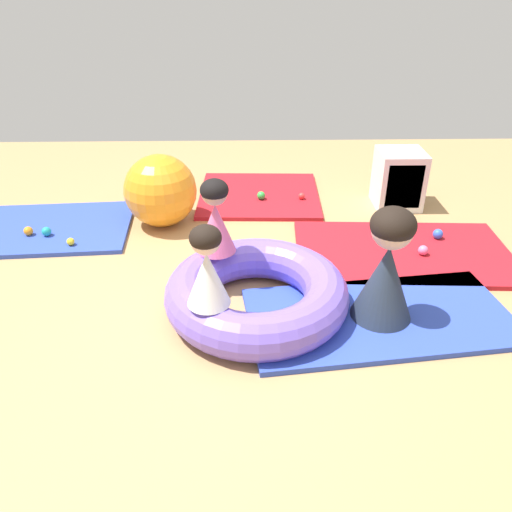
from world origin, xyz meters
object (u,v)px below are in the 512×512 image
Objects in this scene: inflatable_cushion at (257,293)px; play_ball_red at (302,196)px; play_ball_orange at (28,231)px; adult_seated at (387,266)px; play_ball_teal_second at (394,224)px; play_ball_teal at (46,232)px; exercise_ball_large at (160,191)px; play_ball_green at (261,195)px; play_ball_blue at (438,234)px; storage_cube at (399,180)px; play_ball_yellow at (71,242)px; child_in_pink at (215,217)px; child_in_white at (207,267)px; play_ball_pink at (423,250)px.

play_ball_red is (0.50, 1.87, -0.08)m from inflatable_cushion.
adult_seated is at bearing -23.76° from play_ball_orange.
play_ball_teal_second is (0.44, 1.32, -0.35)m from adult_seated.
play_ball_teal is 3.11m from play_ball_teal_second.
exercise_ball_large is (-1.69, 1.54, -0.10)m from adult_seated.
play_ball_green is (1.92, 0.76, 0.00)m from play_ball_teal.
play_ball_blue is 0.16× the size of storage_cube.
inflatable_cushion is 1.83m from play_ball_yellow.
play_ball_teal is 0.32m from play_ball_yellow.
child_in_pink is at bearing -26.67° from play_ball_teal.
play_ball_red is 0.41m from play_ball_green.
child_in_pink is at bearing -62.56° from exercise_ball_large.
play_ball_teal_second is 0.15× the size of storage_cube.
play_ball_teal is 1.00× the size of play_ball_teal_second.
play_ball_red is 1.00× the size of play_ball_yellow.
adult_seated is 2.65m from play_ball_yellow.
inflatable_cushion reaches higher than play_ball_teal_second.
play_ball_blue is 2.51m from exercise_ball_large.
exercise_ball_large is at bearing 61.46° from child_in_white.
play_ball_orange reaches higher than play_ball_red.
child_in_pink reaches higher than play_ball_orange.
adult_seated reaches higher than exercise_ball_large.
play_ball_teal is 3.44m from play_ball_blue.
child_in_pink is 1.95m from play_ball_orange.
adult_seated is 2.96m from play_ball_teal.
play_ball_green is at bearing 149.55° from play_ball_blue.
storage_cube is (3.28, 0.66, 0.20)m from play_ball_teal.
child_in_white is at bearing -101.75° from child_in_pink.
play_ball_green is at bearing -144.00° from adult_seated.
play_ball_teal reaches higher than play_ball_orange.
child_in_pink is 1.80m from play_ball_red.
child_in_white is 6.43× the size of play_ball_teal_second.
child_in_white is 6.41× the size of play_ball_pink.
play_ball_red is 0.80× the size of play_ball_green.
adult_seated is 1.39m from play_ball_blue.
play_ball_teal_second is (2.85, 0.27, 0.01)m from play_ball_yellow.
play_ball_teal is at bearing -178.39° from play_ball_teal_second.
play_ball_blue is 3.18m from play_ball_yellow.
exercise_ball_large is at bearing -171.29° from storage_cube.
play_ball_orange is 0.12× the size of exercise_ball_large.
play_ball_teal_second is at bearing -29.59° from play_ball_green.
inflatable_cushion is 0.61m from child_in_pink.
play_ball_blue reaches higher than play_ball_pink.
exercise_ball_large reaches higher than play_ball_teal_second.
play_ball_yellow is 2.97m from play_ball_pink.
child_in_white is at bearing -44.91° from play_ball_yellow.
play_ball_orange is at bearing -165.76° from exercise_ball_large.
adult_seated reaches higher than play_ball_teal_second.
child_in_pink is at bearing -151.06° from play_ball_teal_second.
child_in_white is (-0.02, -0.66, -0.01)m from child_in_pink.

